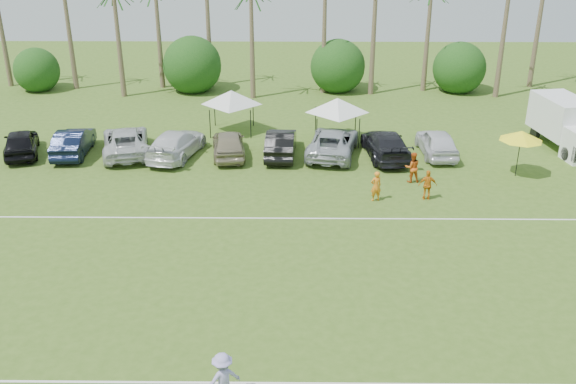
{
  "coord_description": "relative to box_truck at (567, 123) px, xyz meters",
  "views": [
    {
      "loc": [
        2.44,
        -14.31,
        13.94
      ],
      "look_at": [
        2.15,
        13.59,
        1.6
      ],
      "focal_mm": 40.0,
      "sensor_mm": 36.0,
      "label": 1
    }
  ],
  "objects": [
    {
      "name": "field_lines",
      "position": [
        -19.51,
        -16.32,
        -1.64
      ],
      "size": [
        80.0,
        12.1,
        0.01
      ],
      "color": "white",
      "rests_on": "ground"
    },
    {
      "name": "parked_car_7",
      "position": [
        -11.5,
        -1.7,
        -0.83
      ],
      "size": [
        2.82,
        5.81,
        1.63
      ],
      "primitive_type": "imported",
      "rotation": [
        0.0,
        0.0,
        3.24
      ],
      "color": "black",
      "rests_on": "ground"
    },
    {
      "name": "parked_car_6",
      "position": [
        -14.7,
        -1.35,
        -0.83
      ],
      "size": [
        3.76,
        6.27,
        1.63
      ],
      "primitive_type": "imported",
      "rotation": [
        0.0,
        0.0,
        2.95
      ],
      "color": "#A5AAAF",
      "rests_on": "ground"
    },
    {
      "name": "bush_tree_1",
      "position": [
        -25.51,
        14.68,
        0.15
      ],
      "size": [
        4.0,
        4.0,
        4.0
      ],
      "color": "brown",
      "rests_on": "ground"
    },
    {
      "name": "parked_car_0",
      "position": [
        -33.88,
        -1.58,
        -0.83
      ],
      "size": [
        3.33,
        5.14,
        1.63
      ],
      "primitive_type": "imported",
      "rotation": [
        0.0,
        0.0,
        3.46
      ],
      "color": "black",
      "rests_on": "ground"
    },
    {
      "name": "bush_tree_0",
      "position": [
        -38.51,
        14.68,
        0.15
      ],
      "size": [
        4.0,
        4.0,
        4.0
      ],
      "color": "brown",
      "rests_on": "ground"
    },
    {
      "name": "parked_car_8",
      "position": [
        -8.31,
        -1.31,
        -0.83
      ],
      "size": [
        2.09,
        4.85,
        1.63
      ],
      "primitive_type": "imported",
      "rotation": [
        0.0,
        0.0,
        3.18
      ],
      "color": "silver",
      "rests_on": "ground"
    },
    {
      "name": "bush_tree_3",
      "position": [
        -3.51,
        14.68,
        0.15
      ],
      "size": [
        4.0,
        4.0,
        4.0
      ],
      "color": "brown",
      "rests_on": "ground"
    },
    {
      "name": "bush_tree_2",
      "position": [
        -13.51,
        14.68,
        0.15
      ],
      "size": [
        4.0,
        4.0,
        4.0
      ],
      "color": "brown",
      "rests_on": "ground"
    },
    {
      "name": "parked_car_2",
      "position": [
        -27.49,
        -1.29,
        -0.83
      ],
      "size": [
        4.07,
        6.35,
        1.63
      ],
      "primitive_type": "imported",
      "rotation": [
        0.0,
        0.0,
        3.39
      ],
      "color": "silver",
      "rests_on": "ground"
    },
    {
      "name": "frisbee_player",
      "position": [
        -19.21,
        -23.14,
        -0.77
      ],
      "size": [
        1.31,
        1.11,
        1.76
      ],
      "rotation": [
        0.0,
        0.0,
        3.63
      ],
      "color": "#A096D5",
      "rests_on": "ground"
    },
    {
      "name": "canopy_tent_right",
      "position": [
        -14.31,
        1.26,
        1.23
      ],
      "size": [
        4.15,
        4.15,
        3.36
      ],
      "color": "black",
      "rests_on": "ground"
    },
    {
      "name": "sideline_player_a",
      "position": [
        -12.83,
        -8.15,
        -0.83
      ],
      "size": [
        0.68,
        0.55,
        1.63
      ],
      "primitive_type": "imported",
      "rotation": [
        0.0,
        0.0,
        3.45
      ],
      "color": "orange",
      "rests_on": "ground"
    },
    {
      "name": "parked_car_1",
      "position": [
        -30.68,
        -1.46,
        -0.83
      ],
      "size": [
        2.06,
        5.05,
        1.63
      ],
      "primitive_type": "imported",
      "rotation": [
        0.0,
        0.0,
        3.21
      ],
      "color": "black",
      "rests_on": "ground"
    },
    {
      "name": "parked_car_5",
      "position": [
        -17.9,
        -1.55,
        -0.83
      ],
      "size": [
        1.92,
        5.01,
        1.63
      ],
      "primitive_type": "imported",
      "rotation": [
        0.0,
        0.0,
        3.1
      ],
      "color": "black",
      "rests_on": "ground"
    },
    {
      "name": "canopy_tent_left",
      "position": [
        -21.29,
        3.08,
        1.23
      ],
      "size": [
        4.15,
        4.15,
        3.37
      ],
      "color": "black",
      "rests_on": "ground"
    },
    {
      "name": "parked_car_3",
      "position": [
        -24.29,
        -1.73,
        -0.83
      ],
      "size": [
        3.44,
        5.97,
        1.63
      ],
      "primitive_type": "imported",
      "rotation": [
        0.0,
        0.0,
        2.92
      ],
      "color": "silver",
      "rests_on": "ground"
    },
    {
      "name": "parked_car_4",
      "position": [
        -21.09,
        -1.65,
        -0.83
      ],
      "size": [
        2.53,
        4.99,
        1.63
      ],
      "primitive_type": "imported",
      "rotation": [
        0.0,
        0.0,
        3.27
      ],
      "color": "gray",
      "rests_on": "ground"
    },
    {
      "name": "sideline_player_c",
      "position": [
        -10.13,
        -7.97,
        -0.84
      ],
      "size": [
        0.96,
        0.43,
        1.62
      ],
      "primitive_type": "imported",
      "rotation": [
        0.0,
        0.0,
        3.1
      ],
      "color": "orange",
      "rests_on": "ground"
    },
    {
      "name": "market_umbrella",
      "position": [
        -4.45,
        -4.68,
        0.76
      ],
      "size": [
        2.41,
        2.41,
        2.69
      ],
      "color": "black",
      "rests_on": "ground"
    },
    {
      "name": "sideline_player_b",
      "position": [
        -10.53,
        -5.62,
        -0.78
      ],
      "size": [
        0.9,
        0.73,
        1.74
      ],
      "primitive_type": "imported",
      "rotation": [
        0.0,
        0.0,
        3.23
      ],
      "color": "#CB5616",
      "rests_on": "ground"
    },
    {
      "name": "box_truck",
      "position": [
        0.0,
        0.0,
        0.0
      ],
      "size": [
        3.11,
        6.25,
        3.08
      ],
      "rotation": [
        0.0,
        0.0,
        0.15
      ],
      "color": "white",
      "rests_on": "ground"
    }
  ]
}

